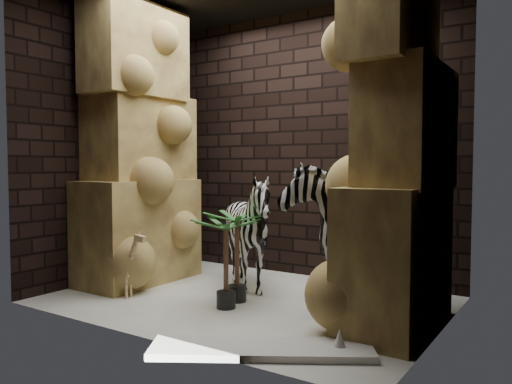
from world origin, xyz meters
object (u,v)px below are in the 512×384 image
Objects in this scene: surfboard at (261,349)px; palm_front at (237,256)px; giraffe_toy at (121,263)px; palm_back at (226,263)px; zebra_left at (249,239)px; zebra_right at (336,218)px.

palm_front is at bearing 101.50° from surfboard.
surfboard is at bearing -22.33° from giraffe_toy.
giraffe_toy is 1.13m from palm_front.
palm_back is at bearing 4.53° from giraffe_toy.
surfboard is at bearing -58.26° from zebra_left.
zebra_left is 1.44× the size of palm_back.
zebra_left is at bearing -179.09° from zebra_right.
zebra_left is at bearing 105.50° from palm_back.
palm_back is 0.54× the size of surfboard.
palm_back is (0.05, -0.23, -0.02)m from palm_front.
zebra_right is 2.30× the size of giraffe_toy.
zebra_right reaches higher than zebra_left.
zebra_left reaches higher than giraffe_toy.
zebra_right is at bearing 39.30° from palm_front.
zebra_right is 0.90m from zebra_left.
palm_front is 0.24m from palm_back.
palm_back is at bearing 108.03° from surfboard.
giraffe_toy is 0.82× the size of palm_back.
surfboard is (1.89, -0.46, -0.31)m from giraffe_toy.
palm_front is 1.05× the size of palm_back.
zebra_left is at bearing 95.62° from surfboard.
zebra_left is 1.37× the size of palm_front.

